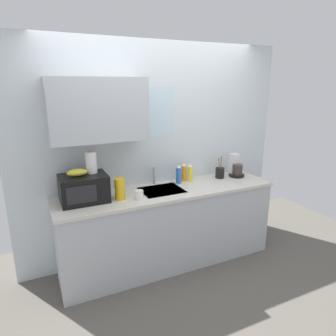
# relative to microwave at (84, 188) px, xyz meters

# --- Properties ---
(ground_plane) EXTENTS (5.64, 4.40, 0.02)m
(ground_plane) POSITION_rel_microwave_xyz_m (0.90, -1.25, -1.05)
(ground_plane) COLOR #59544C
(kitchen_wall_assembly) EXTENTS (3.24, 0.42, 2.50)m
(kitchen_wall_assembly) POSITION_rel_microwave_xyz_m (0.77, 0.26, 0.32)
(kitchen_wall_assembly) COLOR silver
(kitchen_wall_assembly) RESTS_ON ground
(counter_unit) EXTENTS (2.47, 0.63, 0.90)m
(counter_unit) POSITION_rel_microwave_xyz_m (0.90, -0.05, -0.58)
(counter_unit) COLOR #B2B7BC
(counter_unit) RESTS_ON ground
(sink_faucet) EXTENTS (0.03, 0.03, 0.21)m
(sink_faucet) POSITION_rel_microwave_xyz_m (0.83, 0.19, -0.03)
(sink_faucet) COLOR #B2B5BA
(sink_faucet) RESTS_ON counter_unit
(microwave) EXTENTS (0.46, 0.35, 0.27)m
(microwave) POSITION_rel_microwave_xyz_m (0.00, 0.00, 0.00)
(microwave) COLOR black
(microwave) RESTS_ON counter_unit
(banana_bunch) EXTENTS (0.20, 0.11, 0.07)m
(banana_bunch) POSITION_rel_microwave_xyz_m (-0.05, 0.00, 0.17)
(banana_bunch) COLOR gold
(banana_bunch) RESTS_ON microwave
(paper_towel_roll) EXTENTS (0.11, 0.11, 0.22)m
(paper_towel_roll) POSITION_rel_microwave_xyz_m (0.10, 0.05, 0.24)
(paper_towel_roll) COLOR white
(paper_towel_roll) RESTS_ON microwave
(coffee_maker) EXTENTS (0.19, 0.21, 0.28)m
(coffee_maker) POSITION_rel_microwave_xyz_m (1.90, 0.06, -0.03)
(coffee_maker) COLOR black
(coffee_maker) RESTS_ON counter_unit
(dish_soap_bottle_blue) EXTENTS (0.07, 0.07, 0.22)m
(dish_soap_bottle_blue) POSITION_rel_microwave_xyz_m (1.11, 0.11, -0.03)
(dish_soap_bottle_blue) COLOR blue
(dish_soap_bottle_blue) RESTS_ON counter_unit
(dish_soap_bottle_orange) EXTENTS (0.06, 0.06, 0.22)m
(dish_soap_bottle_orange) POSITION_rel_microwave_xyz_m (1.21, 0.16, -0.03)
(dish_soap_bottle_orange) COLOR orange
(dish_soap_bottle_orange) RESTS_ON counter_unit
(dish_soap_bottle_yellow) EXTENTS (0.06, 0.06, 0.22)m
(dish_soap_bottle_yellow) POSITION_rel_microwave_xyz_m (1.27, 0.12, -0.03)
(dish_soap_bottle_yellow) COLOR yellow
(dish_soap_bottle_yellow) RESTS_ON counter_unit
(cereal_canister) EXTENTS (0.10, 0.10, 0.22)m
(cereal_canister) POSITION_rel_microwave_xyz_m (0.34, -0.10, -0.03)
(cereal_canister) COLOR gold
(cereal_canister) RESTS_ON counter_unit
(mug_white) EXTENTS (0.08, 0.08, 0.09)m
(mug_white) POSITION_rel_microwave_xyz_m (0.51, -0.19, -0.09)
(mug_white) COLOR white
(mug_white) RESTS_ON counter_unit
(utensil_crock) EXTENTS (0.11, 0.11, 0.28)m
(utensil_crock) POSITION_rel_microwave_xyz_m (1.67, 0.07, -0.07)
(utensil_crock) COLOR black
(utensil_crock) RESTS_ON counter_unit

